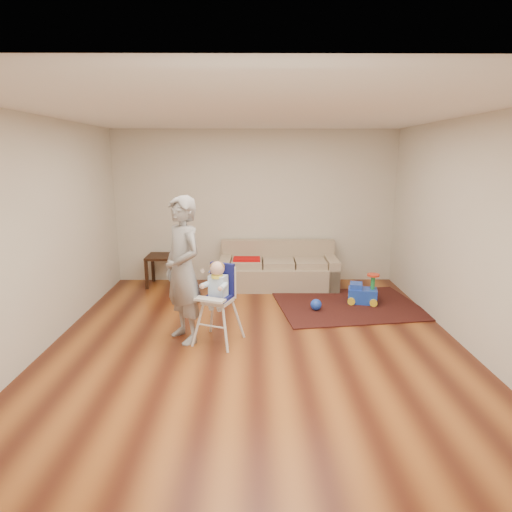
{
  "coord_description": "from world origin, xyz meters",
  "views": [
    {
      "loc": [
        -0.04,
        -4.89,
        2.24
      ],
      "look_at": [
        0.0,
        0.4,
        1.0
      ],
      "focal_mm": 30.0,
      "sensor_mm": 36.0,
      "label": 1
    }
  ],
  "objects_px": {
    "sofa": "(278,265)",
    "ride_on_toy": "(363,288)",
    "toy_ball": "(316,305)",
    "adult": "(183,270)",
    "side_table": "(163,270)",
    "high_chair": "(218,304)"
  },
  "relations": [
    {
      "from": "sofa",
      "to": "ride_on_toy",
      "type": "bearing_deg",
      "value": -34.28
    },
    {
      "from": "toy_ball",
      "to": "sofa",
      "type": "bearing_deg",
      "value": 112.04
    },
    {
      "from": "toy_ball",
      "to": "adult",
      "type": "relative_size",
      "value": 0.09
    },
    {
      "from": "sofa",
      "to": "toy_ball",
      "type": "bearing_deg",
      "value": -66.99
    },
    {
      "from": "side_table",
      "to": "adult",
      "type": "xyz_separation_m",
      "value": [
        0.74,
        -2.33,
        0.63
      ]
    },
    {
      "from": "sofa",
      "to": "high_chair",
      "type": "xyz_separation_m",
      "value": [
        -0.87,
        -2.27,
        0.11
      ]
    },
    {
      "from": "side_table",
      "to": "ride_on_toy",
      "type": "distance_m",
      "value": 3.44
    },
    {
      "from": "sofa",
      "to": "adult",
      "type": "xyz_separation_m",
      "value": [
        -1.29,
        -2.2,
        0.51
      ]
    },
    {
      "from": "side_table",
      "to": "adult",
      "type": "relative_size",
      "value": 0.3
    },
    {
      "from": "sofa",
      "to": "adult",
      "type": "bearing_deg",
      "value": -119.4
    },
    {
      "from": "sofa",
      "to": "side_table",
      "type": "bearing_deg",
      "value": 177.3
    },
    {
      "from": "sofa",
      "to": "toy_ball",
      "type": "distance_m",
      "value": 1.34
    },
    {
      "from": "side_table",
      "to": "high_chair",
      "type": "relative_size",
      "value": 0.52
    },
    {
      "from": "sofa",
      "to": "side_table",
      "type": "relative_size",
      "value": 3.75
    },
    {
      "from": "sofa",
      "to": "toy_ball",
      "type": "xyz_separation_m",
      "value": [
        0.49,
        -1.21,
        -0.29
      ]
    },
    {
      "from": "sofa",
      "to": "side_table",
      "type": "xyz_separation_m",
      "value": [
        -2.03,
        0.13,
        -0.12
      ]
    },
    {
      "from": "high_chair",
      "to": "adult",
      "type": "relative_size",
      "value": 0.58
    },
    {
      "from": "ride_on_toy",
      "to": "adult",
      "type": "xyz_separation_m",
      "value": [
        -2.54,
        -1.31,
        0.64
      ]
    },
    {
      "from": "side_table",
      "to": "high_chair",
      "type": "xyz_separation_m",
      "value": [
        1.16,
        -2.4,
        0.23
      ]
    },
    {
      "from": "adult",
      "to": "toy_ball",
      "type": "bearing_deg",
      "value": 81.39
    },
    {
      "from": "sofa",
      "to": "side_table",
      "type": "distance_m",
      "value": 2.04
    },
    {
      "from": "high_chair",
      "to": "toy_ball",
      "type": "bearing_deg",
      "value": 60.25
    }
  ]
}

